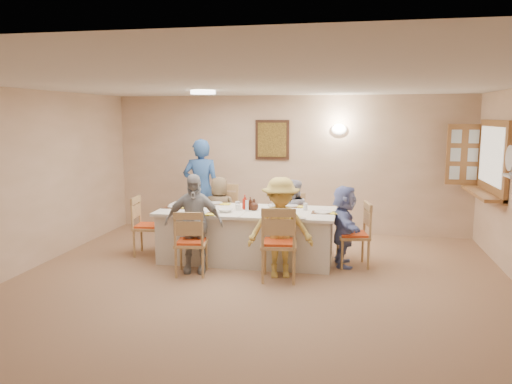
% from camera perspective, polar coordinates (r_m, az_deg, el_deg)
% --- Properties ---
extents(ground, '(7.00, 7.00, 0.00)m').
position_cam_1_polar(ground, '(6.06, -0.68, -11.93)').
color(ground, '#A37D5D').
extents(room_walls, '(7.00, 7.00, 7.00)m').
position_cam_1_polar(room_walls, '(5.70, -0.71, 2.46)').
color(room_walls, tan).
rests_on(room_walls, ground).
extents(wall_picture, '(0.62, 0.05, 0.72)m').
position_cam_1_polar(wall_picture, '(9.14, 1.86, 5.98)').
color(wall_picture, '#412416').
rests_on(wall_picture, room_walls).
extents(wall_sconce, '(0.26, 0.09, 0.18)m').
position_cam_1_polar(wall_sconce, '(9.00, 9.47, 7.10)').
color(wall_sconce, white).
rests_on(wall_sconce, room_walls).
extents(ceiling_light, '(0.36, 0.36, 0.05)m').
position_cam_1_polar(ceiling_light, '(7.38, -6.08, 11.26)').
color(ceiling_light, white).
rests_on(ceiling_light, room_walls).
extents(serving_hatch, '(0.06, 1.50, 1.15)m').
position_cam_1_polar(serving_hatch, '(8.24, 25.48, 3.45)').
color(serving_hatch, '#9D6F39').
rests_on(serving_hatch, room_walls).
extents(hatch_sill, '(0.30, 1.50, 0.05)m').
position_cam_1_polar(hatch_sill, '(8.27, 24.44, -0.14)').
color(hatch_sill, '#9D6F39').
rests_on(hatch_sill, room_walls).
extents(shutter_door, '(0.55, 0.04, 1.00)m').
position_cam_1_polar(shutter_door, '(8.92, 22.66, 3.96)').
color(shutter_door, '#9D6F39').
rests_on(shutter_door, room_walls).
extents(dining_table, '(2.59, 1.10, 0.76)m').
position_cam_1_polar(dining_table, '(7.44, -1.05, -4.94)').
color(dining_table, beige).
rests_on(dining_table, ground).
extents(chair_back_left, '(0.54, 0.54, 1.01)m').
position_cam_1_polar(chair_back_left, '(8.31, -3.95, -2.63)').
color(chair_back_left, tan).
rests_on(chair_back_left, ground).
extents(chair_back_right, '(0.47, 0.47, 0.89)m').
position_cam_1_polar(chair_back_right, '(8.10, 4.30, -3.37)').
color(chair_back_right, tan).
rests_on(chair_back_right, ground).
extents(chair_front_left, '(0.49, 0.49, 0.90)m').
position_cam_1_polar(chair_front_left, '(6.82, -7.42, -5.66)').
color(chair_front_left, tan).
rests_on(chair_front_left, ground).
extents(chair_front_right, '(0.53, 0.53, 1.00)m').
position_cam_1_polar(chair_front_right, '(6.54, 2.65, -5.78)').
color(chair_front_right, tan).
rests_on(chair_front_right, ground).
extents(chair_left_end, '(0.48, 0.48, 0.91)m').
position_cam_1_polar(chair_left_end, '(7.88, -12.16, -3.78)').
color(chair_left_end, tan).
rests_on(chair_left_end, ground).
extents(chair_right_end, '(0.52, 0.52, 0.93)m').
position_cam_1_polar(chair_right_end, '(7.26, 11.04, -4.77)').
color(chair_right_end, tan).
rests_on(chair_right_end, ground).
extents(diner_back_left, '(0.61, 0.43, 1.16)m').
position_cam_1_polar(diner_back_left, '(8.18, -4.18, -2.26)').
color(diner_back_left, brown).
rests_on(diner_back_left, ground).
extents(diner_back_right, '(0.57, 0.46, 1.14)m').
position_cam_1_polar(diner_back_right, '(7.96, 4.21, -2.65)').
color(diner_back_right, '#B0B0C4').
rests_on(diner_back_right, ground).
extents(diner_front_left, '(0.90, 0.58, 1.36)m').
position_cam_1_polar(diner_front_left, '(6.88, -7.14, -3.56)').
color(diner_front_left, '#A8A8AA').
rests_on(diner_front_left, ground).
extents(diner_front_right, '(1.07, 0.85, 1.34)m').
position_cam_1_polar(diner_front_right, '(6.62, 2.81, -4.09)').
color(diner_front_right, '#DBBB54').
rests_on(diner_front_right, ground).
extents(diner_right_end, '(1.15, 0.58, 1.16)m').
position_cam_1_polar(diner_right_end, '(7.24, 10.04, -3.82)').
color(diner_right_end, '#7F8FD3').
rests_on(diner_right_end, ground).
extents(caregiver, '(0.76, 0.61, 1.75)m').
position_cam_1_polar(caregiver, '(8.70, -6.25, 0.32)').
color(caregiver, '#2D5495').
rests_on(caregiver, ground).
extents(placemat_fl, '(0.35, 0.26, 0.01)m').
position_cam_1_polar(placemat_fl, '(7.11, -6.51, -2.48)').
color(placemat_fl, '#472B19').
rests_on(placemat_fl, dining_table).
extents(plate_fl, '(0.23, 0.23, 0.01)m').
position_cam_1_polar(plate_fl, '(7.11, -6.51, -2.40)').
color(plate_fl, white).
rests_on(plate_fl, dining_table).
extents(napkin_fl, '(0.14, 0.14, 0.01)m').
position_cam_1_polar(napkin_fl, '(7.01, -5.22, -2.56)').
color(napkin_fl, yellow).
rests_on(napkin_fl, dining_table).
extents(placemat_fr, '(0.35, 0.26, 0.01)m').
position_cam_1_polar(placemat_fr, '(6.85, 3.13, -2.86)').
color(placemat_fr, '#472B19').
rests_on(placemat_fr, dining_table).
extents(plate_fr, '(0.22, 0.22, 0.01)m').
position_cam_1_polar(plate_fr, '(6.85, 3.13, -2.78)').
color(plate_fr, white).
rests_on(plate_fr, dining_table).
extents(napkin_fr, '(0.15, 0.15, 0.01)m').
position_cam_1_polar(napkin_fr, '(6.78, 4.58, -2.94)').
color(napkin_fr, yellow).
rests_on(napkin_fr, dining_table).
extents(placemat_bl, '(0.33, 0.25, 0.01)m').
position_cam_1_polar(placemat_bl, '(7.90, -4.68, -1.32)').
color(placemat_bl, '#472B19').
rests_on(placemat_bl, dining_table).
extents(plate_bl, '(0.23, 0.23, 0.01)m').
position_cam_1_polar(plate_bl, '(7.90, -4.68, -1.25)').
color(plate_bl, white).
rests_on(plate_bl, dining_table).
extents(napkin_bl, '(0.15, 0.15, 0.01)m').
position_cam_1_polar(napkin_bl, '(7.80, -3.51, -1.38)').
color(napkin_bl, yellow).
rests_on(napkin_bl, dining_table).
extents(placemat_br, '(0.36, 0.27, 0.01)m').
position_cam_1_polar(placemat_br, '(7.67, 3.99, -1.62)').
color(placemat_br, '#472B19').
rests_on(placemat_br, dining_table).
extents(plate_br, '(0.23, 0.23, 0.01)m').
position_cam_1_polar(plate_br, '(7.66, 3.99, -1.55)').
color(plate_br, white).
rests_on(plate_br, dining_table).
extents(napkin_br, '(0.14, 0.14, 0.01)m').
position_cam_1_polar(napkin_br, '(7.60, 5.29, -1.68)').
color(napkin_br, yellow).
rests_on(napkin_br, dining_table).
extents(placemat_le, '(0.37, 0.28, 0.01)m').
position_cam_1_polar(placemat_le, '(7.66, -9.14, -1.72)').
color(placemat_le, '#472B19').
rests_on(placemat_le, dining_table).
extents(plate_le, '(0.25, 0.25, 0.02)m').
position_cam_1_polar(plate_le, '(7.66, -9.14, -1.65)').
color(plate_le, white).
rests_on(plate_le, dining_table).
extents(napkin_le, '(0.14, 0.14, 0.01)m').
position_cam_1_polar(napkin_le, '(7.55, -7.98, -1.79)').
color(napkin_le, yellow).
rests_on(napkin_le, dining_table).
extents(placemat_re, '(0.33, 0.25, 0.01)m').
position_cam_1_polar(placemat_re, '(7.21, 7.69, -2.34)').
color(placemat_re, '#472B19').
rests_on(placemat_re, dining_table).
extents(plate_re, '(0.25, 0.25, 0.02)m').
position_cam_1_polar(plate_re, '(7.21, 7.69, -2.26)').
color(plate_re, white).
rests_on(plate_re, dining_table).
extents(napkin_re, '(0.15, 0.15, 0.01)m').
position_cam_1_polar(napkin_re, '(7.15, 9.11, -2.41)').
color(napkin_re, yellow).
rests_on(napkin_re, dining_table).
extents(teacup_a, '(0.20, 0.20, 0.09)m').
position_cam_1_polar(teacup_a, '(7.24, -7.66, -1.94)').
color(teacup_a, white).
rests_on(teacup_a, dining_table).
extents(teacup_b, '(0.12, 0.12, 0.08)m').
position_cam_1_polar(teacup_b, '(7.79, 2.85, -1.17)').
color(teacup_b, white).
rests_on(teacup_b, dining_table).
extents(bowl_a, '(0.27, 0.27, 0.05)m').
position_cam_1_polar(bowl_a, '(7.20, -3.53, -2.12)').
color(bowl_a, white).
rests_on(bowl_a, dining_table).
extents(bowl_b, '(0.18, 0.18, 0.06)m').
position_cam_1_polar(bowl_b, '(7.49, 2.05, -1.65)').
color(bowl_b, white).
rests_on(bowl_b, dining_table).
extents(condiment_ketchup, '(0.14, 0.14, 0.22)m').
position_cam_1_polar(condiment_ketchup, '(7.39, -1.28, -1.16)').
color(condiment_ketchup, red).
rests_on(condiment_ketchup, dining_table).
extents(condiment_brown, '(0.11, 0.11, 0.19)m').
position_cam_1_polar(condiment_brown, '(7.37, -0.65, -1.30)').
color(condiment_brown, '#3A1B0F').
rests_on(condiment_brown, dining_table).
extents(condiment_malt, '(0.23, 0.23, 0.17)m').
position_cam_1_polar(condiment_malt, '(7.32, -0.22, -1.45)').
color(condiment_malt, '#3A1B0F').
rests_on(condiment_malt, dining_table).
extents(drinking_glass, '(0.07, 0.07, 0.11)m').
position_cam_1_polar(drinking_glass, '(7.43, -2.11, -1.53)').
color(drinking_glass, silver).
rests_on(drinking_glass, dining_table).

